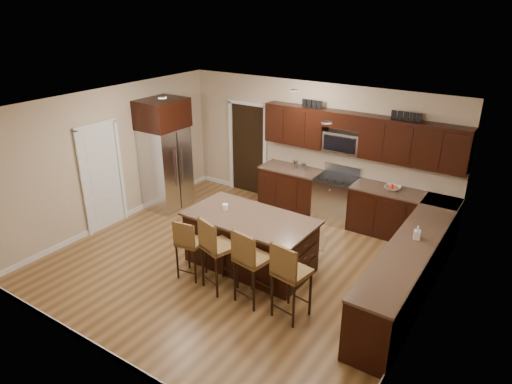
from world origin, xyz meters
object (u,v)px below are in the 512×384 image
Objects in this scene: stool_left at (188,243)px; refrigerator at (165,154)px; stool_mid at (215,246)px; island at (250,243)px; stool_right at (250,259)px; stool_extra at (289,273)px; range at (335,198)px.

stool_left is 2.97m from refrigerator.
island is at bearing 103.58° from stool_mid.
stool_right is 1.00× the size of stool_extra.
stool_mid reaches higher than island.
refrigerator reaches higher than range.
stool_left is 1.18m from stool_right.
stool_left is at bearing -39.85° from refrigerator.
island is at bearing 153.91° from stool_extra.
stool_extra is (0.65, 0.00, 0.00)m from stool_right.
stool_right is at bearing -54.73° from island.
refrigerator is at bearing 163.62° from stool_mid.
island is 1.81× the size of stool_mid.
stool_right and stool_extra have the same top height.
stool_extra is (4.07, -1.88, -0.46)m from refrigerator.
stool_extra is at bearing 17.49° from stool_mid.
stool_right is 0.51× the size of refrigerator.
island is 1.52m from stool_extra.
stool_extra is (1.28, -0.00, -0.00)m from stool_mid.
range is 3.42m from stool_left.
stool_mid is (-0.06, -0.85, 0.32)m from island.
range is 0.51× the size of island.
stool_mid is at bearing -9.41° from stool_left.
island is 1.82× the size of stool_extra.
refrigerator reaches higher than stool_right.
stool_right is (0.12, -3.26, 0.27)m from range.
island is at bearing -19.86° from refrigerator.
island is 1.06m from stool_left.
range is 1.07× the size of stool_left.
stool_extra reaches higher than range.
island is at bearing 45.58° from stool_left.
stool_extra is at bearing -8.93° from stool_left.
stool_left is at bearing -124.42° from island.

